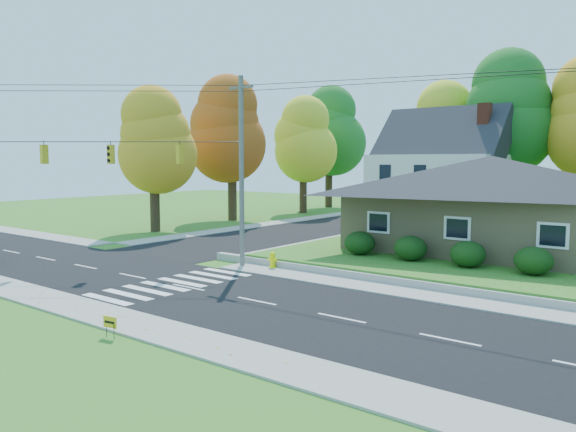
% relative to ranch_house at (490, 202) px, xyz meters
% --- Properties ---
extents(ground, '(120.00, 120.00, 0.00)m').
position_rel_ranch_house_xyz_m(ground, '(-8.00, -16.00, -3.27)').
color(ground, '#3D7923').
extents(road_main, '(90.00, 8.00, 0.02)m').
position_rel_ranch_house_xyz_m(road_main, '(-8.00, -16.00, -3.26)').
color(road_main, black).
rests_on(road_main, ground).
extents(road_cross, '(8.00, 44.00, 0.02)m').
position_rel_ranch_house_xyz_m(road_cross, '(-16.00, 10.00, -3.25)').
color(road_cross, black).
rests_on(road_cross, ground).
extents(sidewalk_north, '(90.00, 2.00, 0.08)m').
position_rel_ranch_house_xyz_m(sidewalk_north, '(-8.00, -11.00, -3.23)').
color(sidewalk_north, '#9C9A90').
rests_on(sidewalk_north, ground).
extents(sidewalk_south, '(90.00, 2.00, 0.08)m').
position_rel_ranch_house_xyz_m(sidewalk_south, '(-8.00, -21.00, -3.23)').
color(sidewalk_south, '#9C9A90').
rests_on(sidewalk_south, ground).
extents(ranch_house, '(14.60, 10.60, 5.40)m').
position_rel_ranch_house_xyz_m(ranch_house, '(0.00, 0.00, 0.00)').
color(ranch_house, tan).
rests_on(ranch_house, lawn).
extents(colonial_house, '(10.40, 8.40, 9.60)m').
position_rel_ranch_house_xyz_m(colonial_house, '(-7.96, 12.00, 1.32)').
color(colonial_house, silver).
rests_on(colonial_house, lawn).
extents(hedge_row, '(10.70, 1.70, 1.27)m').
position_rel_ranch_house_xyz_m(hedge_row, '(-0.50, -6.20, -2.13)').
color(hedge_row, '#163A10').
rests_on(hedge_row, lawn).
extents(traffic_infrastructure, '(38.10, 10.66, 10.00)m').
position_rel_ranch_house_xyz_m(traffic_infrastructure, '(-8.15, -14.65, 1.88)').
color(traffic_infrastructure, '#666059').
rests_on(traffic_infrastructure, ground).
extents(tree_lot_0, '(6.72, 6.72, 12.51)m').
position_rel_ranch_house_xyz_m(tree_lot_0, '(-10.00, 18.00, 5.04)').
color(tree_lot_0, '#3F2A19').
rests_on(tree_lot_0, lawn).
extents(tree_lot_1, '(7.84, 7.84, 14.60)m').
position_rel_ranch_house_xyz_m(tree_lot_1, '(-4.00, 17.00, 6.35)').
color(tree_lot_1, '#3F2A19').
rests_on(tree_lot_1, lawn).
extents(tree_west_0, '(6.16, 6.16, 11.47)m').
position_rel_ranch_house_xyz_m(tree_west_0, '(-25.00, -4.00, 3.89)').
color(tree_west_0, '#3F2A19').
rests_on(tree_west_0, ground).
extents(tree_west_1, '(7.28, 7.28, 13.56)m').
position_rel_ranch_house_xyz_m(tree_west_1, '(-26.00, 6.00, 5.20)').
color(tree_west_1, '#3F2A19').
rests_on(tree_west_1, ground).
extents(tree_west_2, '(6.72, 6.72, 12.51)m').
position_rel_ranch_house_xyz_m(tree_west_2, '(-25.00, 16.00, 4.54)').
color(tree_west_2, '#3F2A19').
rests_on(tree_west_2, ground).
extents(tree_west_3, '(7.84, 7.84, 14.60)m').
position_rel_ranch_house_xyz_m(tree_west_3, '(-27.00, 24.00, 5.85)').
color(tree_west_3, '#3F2A19').
rests_on(tree_west_3, ground).
extents(white_car, '(1.90, 4.33, 1.38)m').
position_rel_ranch_house_xyz_m(white_car, '(-14.82, 13.92, -2.55)').
color(white_car, '#BEBEBE').
rests_on(white_car, road_cross).
extents(fire_hydrant, '(0.51, 0.40, 0.90)m').
position_rel_ranch_house_xyz_m(fire_hydrant, '(-7.75, -10.38, -2.84)').
color(fire_hydrant, '#F4EF00').
rests_on(fire_hydrant, ground).
extents(yard_sign, '(0.55, 0.12, 0.69)m').
position_rel_ranch_house_xyz_m(yard_sign, '(-4.68, -22.35, -2.77)').
color(yard_sign, black).
rests_on(yard_sign, ground).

